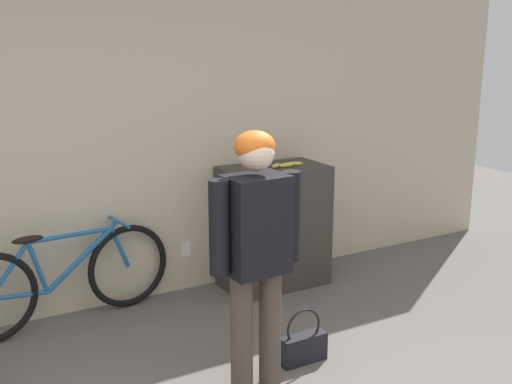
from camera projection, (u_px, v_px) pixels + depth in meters
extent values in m
cube|color=beige|center=(115.00, 143.00, 4.61)|extent=(8.00, 0.06, 2.60)
cube|color=white|center=(186.00, 250.00, 5.07)|extent=(0.08, 0.01, 0.12)
cube|color=#38332D|center=(274.00, 226.00, 5.13)|extent=(0.88, 0.50, 1.05)
cylinder|color=#4C4238|center=(242.00, 335.00, 3.52)|extent=(0.13, 0.13, 0.76)
cylinder|color=#4C4238|center=(270.00, 328.00, 3.61)|extent=(0.13, 0.13, 0.76)
cube|color=black|center=(256.00, 224.00, 3.40)|extent=(0.37, 0.28, 0.57)
cylinder|color=black|center=(219.00, 228.00, 3.29)|extent=(0.11, 0.11, 0.54)
cylinder|color=black|center=(291.00, 216.00, 3.51)|extent=(0.11, 0.11, 0.54)
sphere|color=beige|center=(256.00, 153.00, 3.30)|extent=(0.21, 0.21, 0.21)
ellipsoid|color=orange|center=(255.00, 146.00, 3.31)|extent=(0.24, 0.22, 0.18)
torus|color=black|center=(128.00, 266.00, 4.73)|extent=(0.67, 0.15, 0.67)
cylinder|color=#1E609E|center=(19.00, 296.00, 4.24)|extent=(0.40, 0.09, 0.08)
cylinder|color=#1E609E|center=(9.00, 271.00, 4.16)|extent=(0.32, 0.08, 0.37)
cylinder|color=#1E609E|center=(38.00, 268.00, 4.28)|extent=(0.14, 0.05, 0.41)
cylinder|color=#1E609E|center=(80.00, 259.00, 4.47)|extent=(0.55, 0.12, 0.42)
cylinder|color=#1E609E|center=(71.00, 235.00, 4.39)|extent=(0.63, 0.12, 0.05)
cylinder|color=#1E609E|center=(120.00, 248.00, 4.66)|extent=(0.16, 0.06, 0.35)
cylinder|color=#1E609E|center=(113.00, 224.00, 4.58)|extent=(0.07, 0.04, 0.08)
cylinder|color=#1E609E|center=(116.00, 220.00, 4.59)|extent=(0.09, 0.46, 0.02)
ellipsoid|color=black|center=(27.00, 240.00, 4.20)|extent=(0.23, 0.11, 0.05)
ellipsoid|color=#EAD64C|center=(287.00, 165.00, 4.97)|extent=(0.14, 0.04, 0.04)
ellipsoid|color=#EAD64C|center=(276.00, 166.00, 4.94)|extent=(0.13, 0.09, 0.03)
ellipsoid|color=#EAD64C|center=(295.00, 164.00, 5.03)|extent=(0.13, 0.09, 0.03)
sphere|color=brown|center=(270.00, 166.00, 4.93)|extent=(0.02, 0.02, 0.02)
cube|color=black|center=(303.00, 348.00, 3.94)|extent=(0.32, 0.11, 0.19)
torus|color=black|center=(304.00, 327.00, 3.90)|extent=(0.26, 0.02, 0.26)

